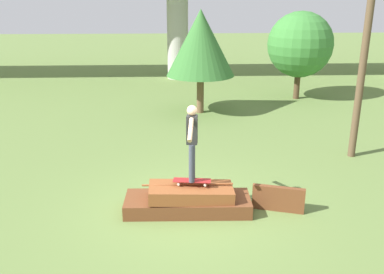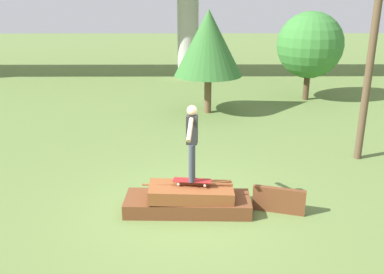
% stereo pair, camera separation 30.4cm
% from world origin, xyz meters
% --- Properties ---
extents(ground_plane, '(80.00, 80.00, 0.00)m').
position_xyz_m(ground_plane, '(0.00, 0.00, 0.00)').
color(ground_plane, olive).
extents(scrap_pile, '(2.71, 0.99, 0.64)m').
position_xyz_m(scrap_pile, '(0.02, -0.02, 0.26)').
color(scrap_pile, brown).
rests_on(scrap_pile, ground_plane).
extents(scrap_plank_loose, '(1.09, 0.43, 0.56)m').
position_xyz_m(scrap_plank_loose, '(1.94, -0.08, 0.28)').
color(scrap_plank_loose, brown).
rests_on(scrap_plank_loose, ground_plane).
extents(skateboard, '(0.82, 0.32, 0.09)m').
position_xyz_m(skateboard, '(0.09, -0.02, 0.71)').
color(skateboard, maroon).
rests_on(skateboard, scrap_pile).
extents(skater, '(0.24, 1.25, 1.63)m').
position_xyz_m(skater, '(0.09, -0.02, 1.67)').
color(skater, '#383D4C').
rests_on(skater, skateboard).
extents(utility_pole, '(1.30, 0.20, 7.74)m').
position_xyz_m(utility_pole, '(4.82, 3.01, 4.00)').
color(utility_pole, brown).
rests_on(utility_pole, ground_plane).
extents(tree_behind_left, '(2.56, 2.56, 3.89)m').
position_xyz_m(tree_behind_left, '(0.76, 7.83, 2.66)').
color(tree_behind_left, brown).
rests_on(tree_behind_left, ground_plane).
extents(tree_behind_right, '(2.76, 2.76, 3.72)m').
position_xyz_m(tree_behind_right, '(5.12, 9.88, 2.33)').
color(tree_behind_right, '#4C3823').
rests_on(tree_behind_right, ground_plane).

